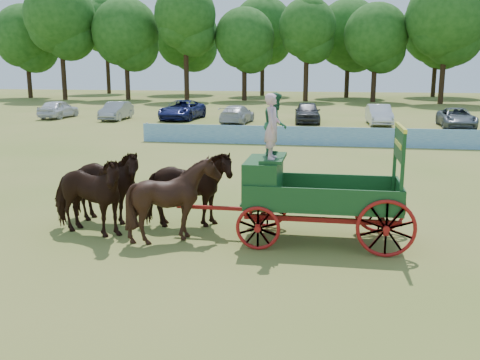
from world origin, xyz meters
name	(u,v)px	position (x,y,z in m)	size (l,w,h in m)	color
ground	(467,268)	(0.00, 0.00, 0.00)	(160.00, 160.00, 0.00)	olive
horse_lead_left	(86,196)	(-9.36, 0.79, 1.07)	(1.16, 2.54, 2.15)	black
horse_lead_right	(103,186)	(-9.36, 1.89, 1.07)	(1.16, 2.54, 2.15)	black
horse_wheel_left	(174,199)	(-6.96, 0.79, 1.08)	(1.74, 1.95, 2.15)	black
horse_wheel_right	(186,190)	(-6.96, 1.89, 1.07)	(1.16, 2.54, 2.15)	black
farm_dray	(293,176)	(-4.00, 1.36, 1.66)	(6.00, 2.00, 3.74)	#A61015
sponsor_banner	(370,137)	(-1.00, 18.00, 0.53)	(26.00, 0.08, 1.05)	#206DAF
parked_cars	(332,114)	(-3.12, 29.94, 0.75)	(48.60, 7.42, 1.62)	silver
treeline	(331,26)	(-3.72, 59.41, 9.26)	(91.41, 24.42, 14.91)	#382314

